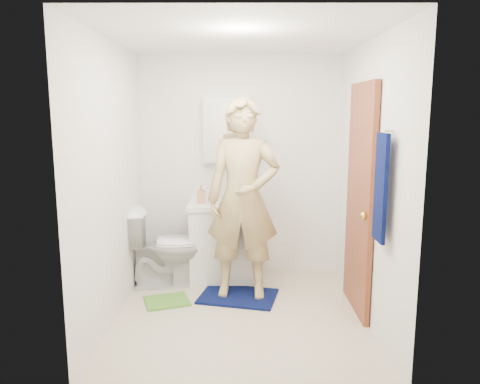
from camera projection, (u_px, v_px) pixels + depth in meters
The scene contains 22 objects.
floor at pixel (240, 316), 4.20m from camera, with size 2.20×2.40×0.02m, color beige.
ceiling at pixel (240, 35), 3.78m from camera, with size 2.20×2.40×0.02m, color white.
wall_back at pixel (241, 166), 5.18m from camera, with size 2.20×0.02×2.40m, color white.
wall_front at pixel (240, 214), 2.80m from camera, with size 2.20×0.02×2.40m, color white.
wall_left at pixel (111, 183), 3.99m from camera, with size 0.02×2.40×2.40m, color white.
wall_right at pixel (370, 183), 3.99m from camera, with size 0.02×2.40×2.40m, color white.
vanity_cabinet at pixel (227, 243), 5.03m from camera, with size 0.75×0.55×0.80m, color white.
countertop at pixel (226, 204), 4.96m from camera, with size 0.79×0.59×0.05m, color white.
sink_basin at pixel (226, 203), 4.96m from camera, with size 0.40×0.40×0.03m, color white.
faucet at pixel (227, 193), 5.12m from camera, with size 0.03×0.03×0.12m, color silver.
medicine_cabinet at pixel (227, 130), 5.05m from camera, with size 0.50×0.12×0.70m, color white.
mirror_panel at pixel (226, 130), 4.98m from camera, with size 0.46×0.01×0.66m, color white.
door at pixel (360, 199), 4.17m from camera, with size 0.05×0.80×2.05m, color brown.
door_knob at pixel (364, 216), 3.87m from camera, with size 0.07×0.07×0.07m, color gold.
towel at pixel (381, 188), 3.42m from camera, with size 0.03×0.24×0.80m, color #071043.
towel_hook at pixel (389, 130), 3.35m from camera, with size 0.02×0.02×0.06m, color silver.
toilet at pixel (167, 247), 4.86m from camera, with size 0.46×0.81×0.82m, color white.
bath_mat at pixel (238, 296), 4.58m from camera, with size 0.73×0.52×0.02m, color #071043.
green_rug at pixel (167, 301), 4.47m from camera, with size 0.41×0.34×0.02m, color #599D34.
soap_dispenser at pixel (201, 194), 4.89m from camera, with size 0.09×0.09×0.19m, color tan.
toothbrush_cup at pixel (248, 195), 5.08m from camera, with size 0.14×0.14×0.11m, color #8A3F8C.
man at pixel (243, 199), 4.45m from camera, with size 0.70×0.46×1.91m, color tan.
Camera 1 is at (0.00, -3.95, 1.81)m, focal length 35.00 mm.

